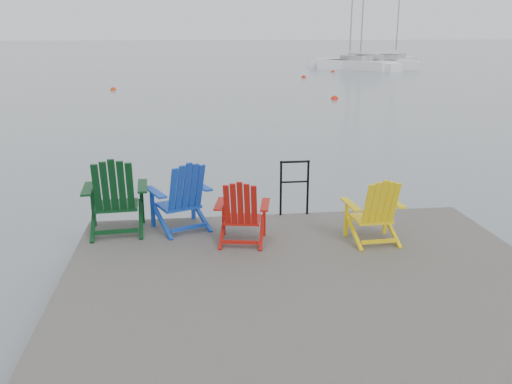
{
  "coord_description": "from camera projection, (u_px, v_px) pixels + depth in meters",
  "views": [
    {
      "loc": [
        -1.39,
        -5.76,
        3.37
      ],
      "look_at": [
        -0.35,
        2.63,
        0.85
      ],
      "focal_mm": 38.0,
      "sensor_mm": 36.0,
      "label": 1
    }
  ],
  "objects": [
    {
      "name": "chair_yellow",
      "position": [
        375.0,
        210.0,
        7.52
      ],
      "size": [
        0.79,
        0.73,
        0.96
      ],
      "rotation": [
        0.0,
        0.0,
        0.05
      ],
      "color": "yellow",
      "rests_on": "dock"
    },
    {
      "name": "chair_green",
      "position": [
        115.0,
        195.0,
        7.85
      ],
      "size": [
        0.97,
        0.9,
        1.16
      ],
      "rotation": [
        0.0,
        0.0,
        0.07
      ],
      "color": "#093214",
      "rests_on": "dock"
    },
    {
      "name": "handrail",
      "position": [
        294.0,
        182.0,
        8.66
      ],
      "size": [
        0.48,
        0.04,
        0.9
      ],
      "color": "black",
      "rests_on": "dock"
    },
    {
      "name": "ground",
      "position": [
        311.0,
        319.0,
        6.6
      ],
      "size": [
        400.0,
        400.0,
        0.0
      ],
      "primitive_type": "plane",
      "color": "slate",
      "rests_on": "ground"
    },
    {
      "name": "buoy_c",
      "position": [
        304.0,
        78.0,
        40.42
      ],
      "size": [
        0.36,
        0.36,
        0.36
      ],
      "primitive_type": "sphere",
      "color": "red",
      "rests_on": "ground"
    },
    {
      "name": "dock",
      "position": [
        312.0,
        293.0,
        6.5
      ],
      "size": [
        6.0,
        5.0,
        1.4
      ],
      "color": "#2B2927",
      "rests_on": "ground"
    },
    {
      "name": "sailboat_mid",
      "position": [
        394.0,
        63.0,
        53.15
      ],
      "size": [
        7.77,
        9.55,
        13.43
      ],
      "rotation": [
        0.0,
        0.0,
        -0.61
      ],
      "color": "silver",
      "rests_on": "ground"
    },
    {
      "name": "buoy_a",
      "position": [
        334.0,
        99.0,
        27.67
      ],
      "size": [
        0.38,
        0.38,
        0.38
      ],
      "primitive_type": "sphere",
      "color": "red",
      "rests_on": "ground"
    },
    {
      "name": "chair_red",
      "position": [
        242.0,
        211.0,
        7.5
      ],
      "size": [
        0.84,
        0.79,
        0.94
      ],
      "rotation": [
        0.0,
        0.0,
        -0.19
      ],
      "color": "#A9130C",
      "rests_on": "dock"
    },
    {
      "name": "sailboat_near",
      "position": [
        353.0,
        65.0,
        49.3
      ],
      "size": [
        6.39,
        8.75,
        12.08
      ],
      "rotation": [
        0.0,
        0.0,
        0.53
      ],
      "color": "white",
      "rests_on": "ground"
    },
    {
      "name": "chair_blue",
      "position": [
        181.0,
        195.0,
        8.0
      ],
      "size": [
        1.03,
        0.99,
        1.06
      ],
      "rotation": [
        0.0,
        0.0,
        0.41
      ],
      "color": "#113DB3",
      "rests_on": "dock"
    },
    {
      "name": "buoy_d",
      "position": [
        333.0,
        72.0,
        45.92
      ],
      "size": [
        0.32,
        0.32,
        0.32
      ],
      "primitive_type": "sphere",
      "color": "red",
      "rests_on": "ground"
    },
    {
      "name": "buoy_b",
      "position": [
        113.0,
        90.0,
        31.96
      ],
      "size": [
        0.35,
        0.35,
        0.35
      ],
      "primitive_type": "sphere",
      "color": "red",
      "rests_on": "ground"
    },
    {
      "name": "sailboat_far",
      "position": [
        365.0,
        65.0,
        49.41
      ],
      "size": [
        8.74,
        4.66,
        11.68
      ],
      "rotation": [
        0.0,
        0.0,
        1.26
      ],
      "color": "white",
      "rests_on": "ground"
    }
  ]
}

